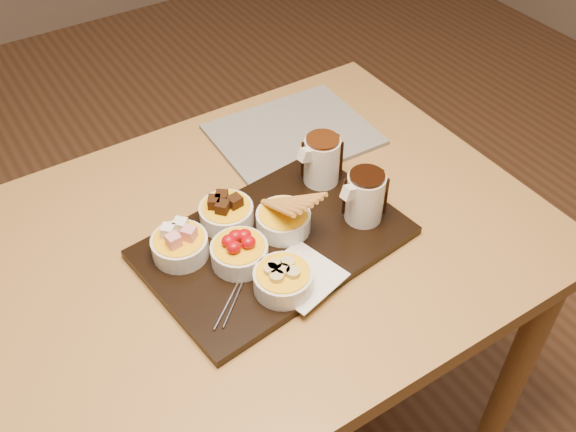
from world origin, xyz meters
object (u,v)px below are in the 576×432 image
bowl_strawberries (239,254)px  pitcher_dark_chocolate (365,198)px  serving_board (274,242)px  pitcher_milk_chocolate (322,161)px  dining_table (226,284)px  newspaper (293,135)px

bowl_strawberries → pitcher_dark_chocolate: (0.25, -0.03, 0.03)m
pitcher_dark_chocolate → serving_board: bearing=160.0°
serving_board → pitcher_milk_chocolate: pitcher_milk_chocolate is taller
dining_table → pitcher_dark_chocolate: size_ratio=12.43×
pitcher_dark_chocolate → pitcher_milk_chocolate: size_ratio=1.00×
serving_board → pitcher_milk_chocolate: (0.17, 0.09, 0.06)m
bowl_strawberries → newspaper: bowl_strawberries is taller
newspaper → bowl_strawberries: bearing=-134.3°
serving_board → bowl_strawberries: size_ratio=4.60×
dining_table → pitcher_milk_chocolate: size_ratio=12.43×
bowl_strawberries → newspaper: 0.40m
pitcher_dark_chocolate → newspaper: pitcher_dark_chocolate is taller
pitcher_dark_chocolate → pitcher_milk_chocolate: (-0.01, 0.13, 0.00)m
serving_board → pitcher_dark_chocolate: bearing=-20.0°
bowl_strawberries → pitcher_dark_chocolate: pitcher_dark_chocolate is taller
dining_table → pitcher_milk_chocolate: 0.30m
serving_board → pitcher_milk_chocolate: 0.20m
bowl_strawberries → dining_table: bearing=94.9°
pitcher_milk_chocolate → dining_table: bearing=-176.4°
dining_table → pitcher_dark_chocolate: pitcher_dark_chocolate is taller
bowl_strawberries → pitcher_milk_chocolate: 0.27m
dining_table → pitcher_milk_chocolate: bearing=10.2°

